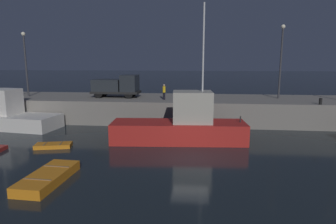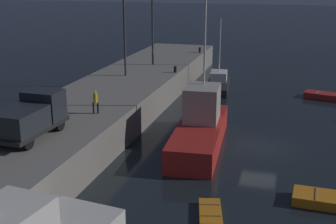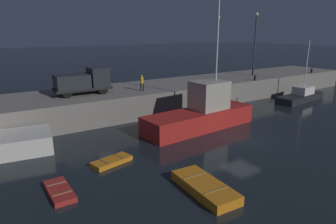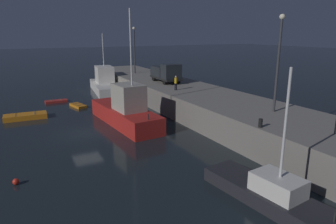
# 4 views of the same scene
# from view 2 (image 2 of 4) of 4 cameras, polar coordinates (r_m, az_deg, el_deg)

# --- Properties ---
(ground_plane) EXTENTS (320.00, 320.00, 0.00)m
(ground_plane) POSITION_cam_2_polar(r_m,az_deg,el_deg) (33.19, 11.23, -4.26)
(ground_plane) COLOR black
(pier_quay) EXTENTS (60.10, 7.91, 2.45)m
(pier_quay) POSITION_cam_2_polar(r_m,az_deg,el_deg) (35.98, -9.57, -0.45)
(pier_quay) COLOR gray
(pier_quay) RESTS_ON ground
(fishing_boat_blue) EXTENTS (10.90, 3.74, 10.78)m
(fishing_boat_blue) POSITION_cam_2_polar(r_m,az_deg,el_deg) (32.51, 3.97, -1.89)
(fishing_boat_blue) COLOR red
(fishing_boat_blue) RESTS_ON ground
(fishing_boat_white) EXTENTS (7.84, 2.96, 7.26)m
(fishing_boat_white) POSITION_cam_2_polar(r_m,az_deg,el_deg) (49.17, 6.21, 3.59)
(fishing_boat_white) COLOR #232328
(fishing_boat_white) RESTS_ON ground
(dinghy_orange_near) EXTENTS (1.89, 4.24, 0.57)m
(dinghy_orange_near) POSITION_cam_2_polar(r_m,az_deg,el_deg) (26.14, 19.73, -10.26)
(dinghy_orange_near) COLOR orange
(dinghy_orange_near) RESTS_ON ground
(rowboat_white_mid) EXTENTS (2.58, 4.41, 0.60)m
(rowboat_white_mid) POSITION_cam_2_polar(r_m,az_deg,el_deg) (47.45, 18.96, 1.86)
(rowboat_white_mid) COLOR #B22823
(rowboat_white_mid) RESTS_ON ground
(dinghy_red_small) EXTENTS (2.81, 1.68, 0.34)m
(dinghy_red_small) POSITION_cam_2_polar(r_m,az_deg,el_deg) (23.86, 5.23, -12.27)
(dinghy_red_small) COLOR orange
(dinghy_red_small) RESTS_ON ground
(lamp_post_east) EXTENTS (0.44, 0.44, 7.70)m
(lamp_post_east) POSITION_cam_2_polar(r_m,az_deg,el_deg) (43.24, -5.39, 10.35)
(lamp_post_east) COLOR #38383D
(lamp_post_east) RESTS_ON pier_quay
(lamp_post_central) EXTENTS (0.44, 0.44, 8.21)m
(lamp_post_central) POSITION_cam_2_polar(r_m,az_deg,el_deg) (48.56, -1.93, 11.41)
(lamp_post_central) COLOR #38383D
(lamp_post_central) RESTS_ON pier_quay
(utility_truck) EXTENTS (5.33, 2.36, 2.47)m
(utility_truck) POSITION_cam_2_polar(r_m,az_deg,el_deg) (28.01, -16.56, -0.54)
(utility_truck) COLOR black
(utility_truck) RESTS_ON pier_quay
(dockworker) EXTENTS (0.40, 0.40, 1.62)m
(dockworker) POSITION_cam_2_polar(r_m,az_deg,el_deg) (31.94, -8.93, 1.41)
(dockworker) COLOR black
(dockworker) RESTS_ON pier_quay
(bollard_west) EXTENTS (0.28, 0.28, 0.64)m
(bollard_west) POSITION_cam_2_polar(r_m,az_deg,el_deg) (56.85, 3.93, 7.62)
(bollard_west) COLOR black
(bollard_west) RESTS_ON pier_quay
(bollard_central) EXTENTS (0.28, 0.28, 0.60)m
(bollard_central) POSITION_cam_2_polar(r_m,az_deg,el_deg) (45.16, 0.89, 5.28)
(bollard_central) COLOR black
(bollard_central) RESTS_ON pier_quay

